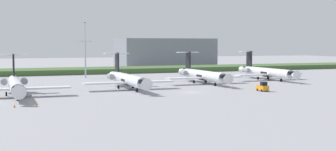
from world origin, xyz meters
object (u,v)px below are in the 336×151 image
regional_jet_third (203,75)px  antenna_mast (85,54)px  safety_cone_front_marker (14,106)px  regional_jet_second (128,79)px  regional_jet_nearest (16,85)px  regional_jet_fourth (266,72)px  safety_cone_mid_marker (36,105)px  baggage_tug (263,87)px

regional_jet_third → antenna_mast: 43.62m
safety_cone_front_marker → antenna_mast: bearing=69.3°
regional_jet_third → antenna_mast: antenna_mast is taller
regional_jet_second → antenna_mast: 41.73m
regional_jet_nearest → regional_jet_fourth: same height
regional_jet_second → safety_cone_mid_marker: 34.75m
baggage_tug → safety_cone_mid_marker: (-53.08, -8.54, -0.73)m
baggage_tug → regional_jet_nearest: bearing=170.2°
regional_jet_third → regional_jet_fourth: (24.73, 5.08, 0.00)m
antenna_mast → safety_cone_front_marker: (-24.89, -65.82, -7.59)m
safety_cone_mid_marker → regional_jet_third: bearing=34.0°
regional_jet_nearest → antenna_mast: bearing=63.5°
baggage_tug → safety_cone_mid_marker: 53.77m
regional_jet_second → safety_cone_front_marker: (-27.84, -24.54, -2.26)m
regional_jet_nearest → regional_jet_third: size_ratio=1.00×
regional_jet_nearest → safety_cone_front_marker: regional_jet_nearest is taller
regional_jet_nearest → safety_cone_front_marker: size_ratio=56.36×
baggage_tug → safety_cone_mid_marker: size_ratio=5.82×
safety_cone_front_marker → safety_cone_mid_marker: same height
baggage_tug → safety_cone_front_marker: bearing=-171.9°
regional_jet_second → safety_cone_front_marker: regional_jet_second is taller
regional_jet_second → regional_jet_third: (24.47, 7.77, 0.00)m
antenna_mast → regional_jet_second: bearing=-85.9°
antenna_mast → safety_cone_front_marker: size_ratio=34.12×
baggage_tug → safety_cone_front_marker: size_ratio=5.82×
antenna_mast → safety_cone_mid_marker: 69.94m
regional_jet_second → regional_jet_third: size_ratio=1.00×
regional_jet_fourth → safety_cone_front_marker: size_ratio=56.36×
regional_jet_second → regional_jet_fourth: same height
regional_jet_third → baggage_tug: (4.54, -24.19, -1.53)m
regional_jet_third → regional_jet_second: bearing=-162.4°
regional_jet_second → baggage_tug: size_ratio=9.69×
regional_jet_nearest → regional_jet_third: bearing=15.8°
regional_jet_nearest → antenna_mast: antenna_mast is taller
regional_jet_nearest → antenna_mast: (23.98, 48.08, 5.33)m
safety_cone_front_marker → regional_jet_fourth: bearing=25.9°
regional_jet_second → baggage_tug: 33.37m
antenna_mast → safety_cone_mid_marker: (-21.13, -66.23, -7.59)m
antenna_mast → safety_cone_front_marker: 70.78m
regional_jet_nearest → regional_jet_third: (51.40, 14.57, 0.00)m
regional_jet_nearest → regional_jet_fourth: 78.62m
regional_jet_fourth → regional_jet_nearest: bearing=-165.5°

